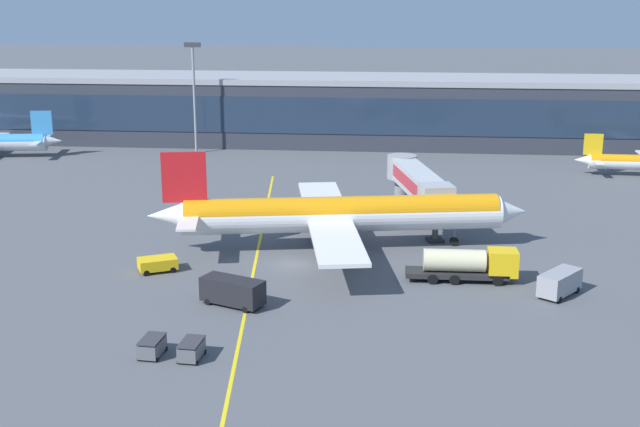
# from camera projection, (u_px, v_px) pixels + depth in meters

# --- Properties ---
(ground_plane) EXTENTS (700.00, 700.00, 0.00)m
(ground_plane) POSITION_uv_depth(u_px,v_px,m) (295.00, 265.00, 85.66)
(ground_plane) COLOR #515459
(apron_lead_in_line) EXTENTS (8.76, 79.58, 0.01)m
(apron_lead_in_line) POSITION_uv_depth(u_px,v_px,m) (256.00, 258.00, 87.98)
(apron_lead_in_line) COLOR yellow
(apron_lead_in_line) RESTS_ON ground_plane
(terminal_building) EXTENTS (169.27, 16.89, 12.50)m
(terminal_building) POSITION_uv_depth(u_px,v_px,m) (370.00, 110.00, 152.17)
(terminal_building) COLOR #2D333D
(terminal_building) RESTS_ON ground_plane
(main_airliner) EXTENTS (41.71, 33.40, 11.14)m
(main_airliner) POSITION_uv_depth(u_px,v_px,m) (340.00, 214.00, 90.04)
(main_airliner) COLOR white
(main_airliner) RESTS_ON ground_plane
(jet_bridge) EXTENTS (7.92, 20.37, 6.67)m
(jet_bridge) POSITION_uv_depth(u_px,v_px,m) (417.00, 181.00, 101.13)
(jet_bridge) COLOR #B2B7BC
(jet_bridge) RESTS_ON ground_plane
(fuel_tanker) EXTENTS (10.85, 2.86, 3.25)m
(fuel_tanker) POSITION_uv_depth(u_px,v_px,m) (469.00, 264.00, 80.45)
(fuel_tanker) COLOR #232326
(fuel_tanker) RESTS_ON ground_plane
(crew_van) EXTENTS (4.72, 5.24, 2.30)m
(crew_van) POSITION_uv_depth(u_px,v_px,m) (559.00, 282.00, 76.68)
(crew_van) COLOR gray
(crew_van) RESTS_ON ground_plane
(pushback_tug) EXTENTS (4.43, 3.76, 1.40)m
(pushback_tug) POSITION_uv_depth(u_px,v_px,m) (158.00, 263.00, 83.52)
(pushback_tug) COLOR yellow
(pushback_tug) RESTS_ON ground_plane
(lavatory_truck) EXTENTS (6.24, 4.38, 2.50)m
(lavatory_truck) POSITION_uv_depth(u_px,v_px,m) (231.00, 290.00, 74.36)
(lavatory_truck) COLOR black
(lavatory_truck) RESTS_ON ground_plane
(baggage_cart_0) EXTENTS (1.81, 2.76, 1.48)m
(baggage_cart_0) POSITION_uv_depth(u_px,v_px,m) (152.00, 346.00, 64.10)
(baggage_cart_0) COLOR #595B60
(baggage_cart_0) RESTS_ON ground_plane
(baggage_cart_1) EXTENTS (1.81, 2.76, 1.48)m
(baggage_cart_1) POSITION_uv_depth(u_px,v_px,m) (191.00, 349.00, 63.57)
(baggage_cart_1) COLOR #595B60
(baggage_cart_1) RESTS_ON ground_plane
(apron_light_mast_0) EXTENTS (2.80, 0.50, 19.13)m
(apron_light_mast_0) POSITION_uv_depth(u_px,v_px,m) (194.00, 88.00, 142.07)
(apron_light_mast_0) COLOR gray
(apron_light_mast_0) RESTS_ON ground_plane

